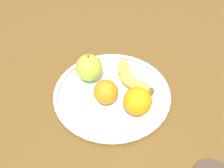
# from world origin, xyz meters

# --- Properties ---
(ground_plane) EXTENTS (1.51, 1.51, 0.04)m
(ground_plane) POSITION_xyz_m (0.00, 0.00, -0.02)
(ground_plane) COLOR brown
(fruit_bowl) EXTENTS (0.35, 0.35, 0.02)m
(fruit_bowl) POSITION_xyz_m (0.00, 0.00, 0.01)
(fruit_bowl) COLOR silver
(fruit_bowl) RESTS_ON ground_plane
(banana) EXTENTS (0.18, 0.08, 0.04)m
(banana) POSITION_xyz_m (0.00, 0.07, 0.04)
(banana) COLOR yellow
(banana) RESTS_ON fruit_bowl
(apple) EXTENTS (0.08, 0.08, 0.09)m
(apple) POSITION_xyz_m (-0.09, -0.02, 0.06)
(apple) COLOR #91B52E
(apple) RESTS_ON fruit_bowl
(orange_back_right) EXTENTS (0.07, 0.07, 0.07)m
(orange_back_right) POSITION_xyz_m (0.02, -0.03, 0.05)
(orange_back_right) COLOR orange
(orange_back_right) RESTS_ON fruit_bowl
(orange_front_right) EXTENTS (0.08, 0.08, 0.08)m
(orange_front_right) POSITION_xyz_m (0.10, 0.02, 0.06)
(orange_front_right) COLOR orange
(orange_front_right) RESTS_ON fruit_bowl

